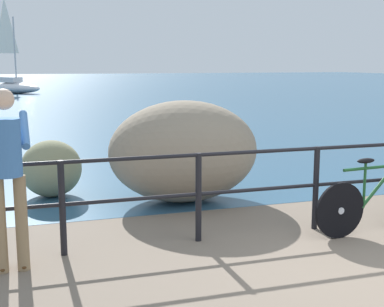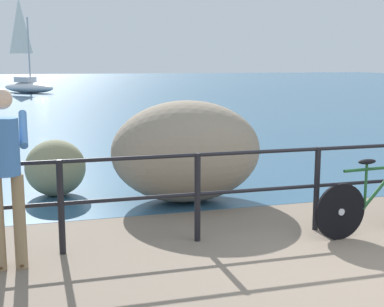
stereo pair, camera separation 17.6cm
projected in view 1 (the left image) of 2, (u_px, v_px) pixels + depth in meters
ground_plane at (102, 109)px, 23.80m from camera, size 120.00×120.00×0.10m
sea_surface at (60, 84)px, 49.91m from camera, size 120.00×90.00×0.01m
promenade_railing at (316, 177)px, 6.42m from camera, size 9.08×0.07×1.02m
person_at_railing at (8, 171)px, 5.06m from camera, size 0.45×0.64×1.78m
breakwater_boulder_main at (184, 151)px, 7.73m from camera, size 2.21×1.60×1.48m
breakwater_boulder_left at (51, 169)px, 8.03m from camera, size 0.91×0.85×0.86m
sailboat at (14, 82)px, 34.86m from camera, size 3.93×4.12×6.16m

